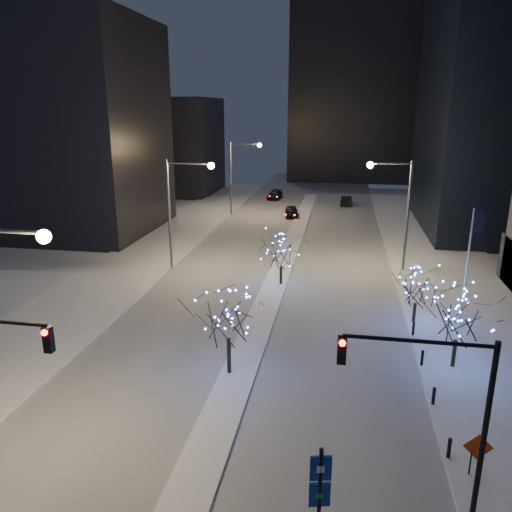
% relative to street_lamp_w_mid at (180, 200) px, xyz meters
% --- Properties ---
extents(ground, '(160.00, 160.00, 0.00)m').
position_rel_street_lamp_w_mid_xyz_m(ground, '(8.94, -27.00, -6.50)').
color(ground, white).
rests_on(ground, ground).
extents(road, '(20.00, 130.00, 0.02)m').
position_rel_street_lamp_w_mid_xyz_m(road, '(8.94, 8.00, -6.49)').
color(road, '#ABAFBA').
rests_on(road, ground).
extents(median, '(2.00, 80.00, 0.15)m').
position_rel_street_lamp_w_mid_xyz_m(median, '(8.94, 3.00, -6.42)').
color(median, white).
rests_on(median, ground).
extents(east_sidewalk, '(10.00, 90.00, 0.15)m').
position_rel_street_lamp_w_mid_xyz_m(east_sidewalk, '(23.94, -7.00, -6.42)').
color(east_sidewalk, white).
rests_on(east_sidewalk, ground).
extents(west_sidewalk, '(8.00, 90.00, 0.15)m').
position_rel_street_lamp_w_mid_xyz_m(west_sidewalk, '(-5.06, -7.00, -6.42)').
color(west_sidewalk, white).
rests_on(west_sidewalk, ground).
extents(filler_west_near, '(22.00, 18.00, 24.00)m').
position_rel_street_lamp_w_mid_xyz_m(filler_west_near, '(-19.06, 13.00, 5.50)').
color(filler_west_near, black).
rests_on(filler_west_near, ground).
extents(filler_west_far, '(18.00, 16.00, 16.00)m').
position_rel_street_lamp_w_mid_xyz_m(filler_west_far, '(-17.06, 43.00, 1.50)').
color(filler_west_far, black).
rests_on(filler_west_far, ground).
extents(horizon_block, '(24.00, 14.00, 42.00)m').
position_rel_street_lamp_w_mid_xyz_m(horizon_block, '(14.94, 65.00, 14.50)').
color(horizon_block, black).
rests_on(horizon_block, ground).
extents(street_lamp_w_mid, '(4.40, 0.56, 10.00)m').
position_rel_street_lamp_w_mid_xyz_m(street_lamp_w_mid, '(0.00, 0.00, 0.00)').
color(street_lamp_w_mid, '#595E66').
rests_on(street_lamp_w_mid, ground).
extents(street_lamp_w_far, '(4.40, 0.56, 10.00)m').
position_rel_street_lamp_w_mid_xyz_m(street_lamp_w_far, '(0.00, 25.00, 0.00)').
color(street_lamp_w_far, '#595E66').
rests_on(street_lamp_w_far, ground).
extents(street_lamp_east, '(3.90, 0.56, 10.00)m').
position_rel_street_lamp_w_mid_xyz_m(street_lamp_east, '(19.02, 3.00, -0.05)').
color(street_lamp_east, '#595E66').
rests_on(street_lamp_east, ground).
extents(traffic_signal_east, '(5.26, 0.43, 7.00)m').
position_rel_street_lamp_w_mid_xyz_m(traffic_signal_east, '(17.88, -26.00, -1.74)').
color(traffic_signal_east, black).
rests_on(traffic_signal_east, ground).
extents(flagpoles, '(1.35, 2.60, 8.00)m').
position_rel_street_lamp_w_mid_xyz_m(flagpoles, '(22.30, -9.75, -1.70)').
color(flagpoles, silver).
rests_on(flagpoles, east_sidewalk).
extents(bollards, '(0.16, 12.16, 0.90)m').
position_rel_street_lamp_w_mid_xyz_m(bollards, '(19.14, -17.00, -5.90)').
color(bollards, black).
rests_on(bollards, east_sidewalk).
extents(car_near, '(2.36, 4.55, 1.48)m').
position_rel_street_lamp_w_mid_xyz_m(car_near, '(7.44, 24.90, -5.76)').
color(car_near, black).
rests_on(car_near, ground).
extents(car_mid, '(1.85, 4.40, 1.42)m').
position_rel_street_lamp_w_mid_xyz_m(car_mid, '(14.83, 35.00, -5.79)').
color(car_mid, black).
rests_on(car_mid, ground).
extents(car_far, '(2.32, 4.95, 1.40)m').
position_rel_street_lamp_w_mid_xyz_m(car_far, '(3.25, 38.51, -5.80)').
color(car_far, black).
rests_on(car_far, ground).
extents(holiday_tree_median_near, '(5.00, 5.00, 5.35)m').
position_rel_street_lamp_w_mid_xyz_m(holiday_tree_median_near, '(8.44, -17.71, -2.80)').
color(holiday_tree_median_near, black).
rests_on(holiday_tree_median_near, median).
extents(holiday_tree_median_far, '(4.68, 4.68, 4.45)m').
position_rel_street_lamp_w_mid_xyz_m(holiday_tree_median_far, '(9.44, -2.67, -3.50)').
color(holiday_tree_median_far, black).
rests_on(holiday_tree_median_far, median).
extents(holiday_tree_plaza_near, '(5.20, 5.20, 4.92)m').
position_rel_street_lamp_w_mid_xyz_m(holiday_tree_plaza_near, '(20.86, -14.84, -3.23)').
color(holiday_tree_plaza_near, black).
rests_on(holiday_tree_plaza_near, east_sidewalk).
extents(holiday_tree_plaza_far, '(4.17, 4.17, 3.99)m').
position_rel_street_lamp_w_mid_xyz_m(holiday_tree_plaza_far, '(19.44, -8.82, -3.79)').
color(holiday_tree_plaza_far, black).
rests_on(holiday_tree_plaza_far, east_sidewalk).
extents(wayfinding_sign, '(0.71, 0.24, 3.97)m').
position_rel_street_lamp_w_mid_xyz_m(wayfinding_sign, '(13.94, -28.39, -4.07)').
color(wayfinding_sign, black).
rests_on(wayfinding_sign, ground).
extents(construction_sign, '(1.16, 0.06, 1.91)m').
position_rel_street_lamp_w_mid_xyz_m(construction_sign, '(19.96, -23.95, -5.20)').
color(construction_sign, black).
rests_on(construction_sign, east_sidewalk).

